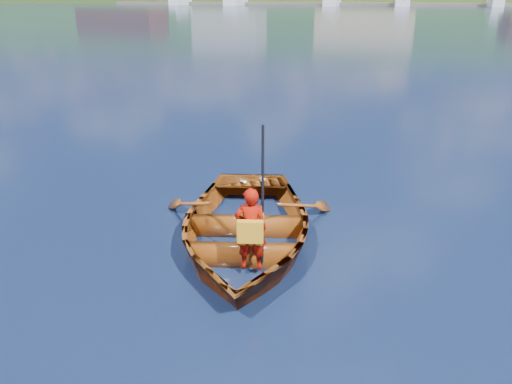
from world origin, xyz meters
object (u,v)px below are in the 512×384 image
(dock, at_px, (376,4))
(marina_yachts, at_px, (391,1))
(rowboat, at_px, (244,227))
(child_paddler, at_px, (251,229))

(dock, xyz_separation_m, marina_yachts, (4.09, -4.66, 0.97))
(marina_yachts, bearing_deg, rowboat, -90.59)
(child_paddler, relative_size, marina_yachts, 0.01)
(marina_yachts, bearing_deg, child_paddler, -90.45)
(rowboat, xyz_separation_m, marina_yachts, (1.47, 142.90, 1.09))
(rowboat, height_order, marina_yachts, marina_yachts)
(rowboat, xyz_separation_m, dock, (-2.63, 147.57, 0.12))
(child_paddler, bearing_deg, marina_yachts, 89.55)
(rowboat, bearing_deg, marina_yachts, 89.41)
(child_paddler, distance_m, marina_yachts, 143.76)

